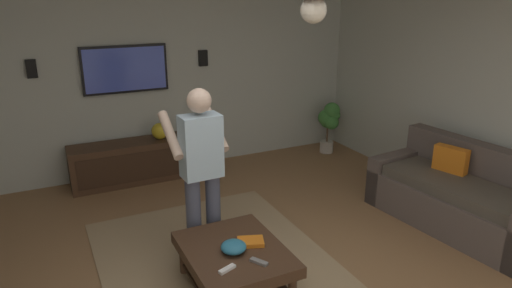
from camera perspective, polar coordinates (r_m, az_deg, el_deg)
wall_back_tv at (r=6.44m, az=-12.95°, el=8.46°), size 0.10×6.27×2.73m
area_rug at (r=4.29m, az=-3.75°, el=-16.06°), size 3.08×2.06×0.01m
couch at (r=5.45m, az=24.11°, el=-6.12°), size 1.98×1.05×0.87m
coffee_table at (r=3.98m, az=-2.70°, el=-14.12°), size 1.00×0.80×0.40m
media_console at (r=6.33m, az=-14.58°, el=-2.08°), size 0.45×1.70×0.55m
tv at (r=6.26m, az=-15.94°, el=8.93°), size 0.05×1.10×0.62m
person_standing at (r=4.23m, az=-6.86°, el=-2.49°), size 0.55×0.55×1.64m
potted_plant_short at (r=7.23m, az=9.08°, el=2.87°), size 0.39×0.33×0.81m
bowl at (r=3.85m, az=-2.81°, el=-12.65°), size 0.21×0.21×0.10m
remote_white at (r=3.65m, az=-3.60°, el=-15.25°), size 0.09×0.16×0.02m
remote_black at (r=3.89m, az=-2.79°, el=-12.93°), size 0.07×0.16×0.02m
remote_grey at (r=3.73m, az=0.36°, el=-14.43°), size 0.15×0.11×0.02m
book at (r=3.98m, az=-0.67°, el=-12.05°), size 0.23×0.26×0.04m
vase_round at (r=6.25m, az=-11.87°, el=1.59°), size 0.22×0.22×0.22m
wall_speaker_left at (r=6.53m, az=-6.59°, el=10.56°), size 0.06×0.12×0.22m
wall_speaker_right at (r=6.17m, az=-26.13°, el=8.38°), size 0.06×0.12×0.22m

